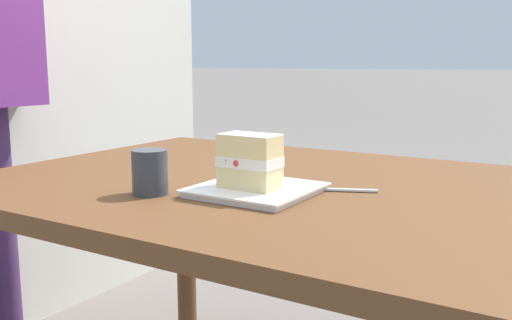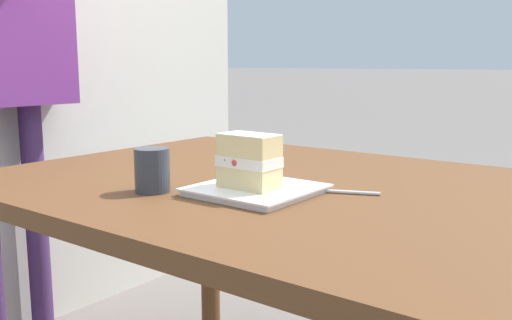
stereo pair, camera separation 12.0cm
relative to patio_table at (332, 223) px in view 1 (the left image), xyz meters
name	(u,v)px [view 1 (the left image)]	position (x,y,z in m)	size (l,w,h in m)	color
patio_table	(332,223)	(0.00, 0.00, 0.00)	(1.68, 1.01, 0.73)	brown
dessert_plate	(256,190)	(0.11, 0.14, 0.09)	(0.24, 0.24, 0.02)	white
cake_slice	(250,161)	(0.12, 0.16, 0.15)	(0.12, 0.08, 0.11)	#EAD18C
dessert_fork	(332,190)	(-0.01, 0.03, 0.08)	(0.16, 0.08, 0.01)	silver
coffee_cup	(150,172)	(0.30, 0.26, 0.13)	(0.08, 0.08, 0.09)	#333842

